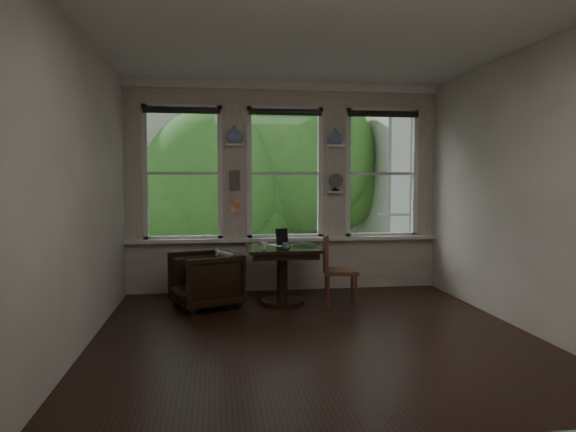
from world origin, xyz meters
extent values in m
plane|color=black|center=(0.00, 0.00, 0.00)|extent=(4.50, 4.50, 0.00)
plane|color=silver|center=(0.00, 0.00, 3.00)|extent=(4.50, 4.50, 0.00)
plane|color=beige|center=(0.00, 2.25, 1.50)|extent=(4.50, 0.00, 4.50)
plane|color=beige|center=(0.00, -2.25, 1.50)|extent=(4.50, 0.00, 4.50)
plane|color=beige|center=(-2.25, 0.00, 1.50)|extent=(0.00, 4.50, 4.50)
plane|color=beige|center=(2.25, 0.00, 1.50)|extent=(0.00, 4.50, 4.50)
cube|color=white|center=(-0.72, 2.15, 2.10)|extent=(0.26, 0.16, 0.03)
cube|color=white|center=(0.72, 2.15, 2.10)|extent=(0.26, 0.16, 0.03)
cube|color=#59544F|center=(-0.72, 2.18, 1.60)|extent=(0.14, 0.06, 0.28)
imported|color=silver|center=(-0.72, 2.15, 2.24)|extent=(0.24, 0.24, 0.25)
imported|color=silver|center=(0.72, 2.15, 2.24)|extent=(0.24, 0.24, 0.25)
imported|color=black|center=(-1.14, 1.29, 0.35)|extent=(1.00, 0.99, 0.71)
cube|color=maroon|center=(-1.14, 1.29, 0.45)|extent=(0.45, 0.45, 0.06)
imported|color=black|center=(0.14, 1.32, 0.76)|extent=(0.42, 0.38, 0.03)
imported|color=white|center=(-0.42, 1.07, 0.80)|extent=(0.13, 0.13, 0.09)
imported|color=white|center=(-0.15, 1.01, 0.79)|extent=(0.12, 0.12, 0.09)
cube|color=black|center=(-0.14, 1.48, 0.86)|extent=(0.17, 0.11, 0.22)
cube|color=silver|center=(-0.17, 1.50, 0.75)|extent=(0.33, 0.37, 0.00)
camera|label=1|loc=(-1.01, -5.15, 1.60)|focal=32.00mm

